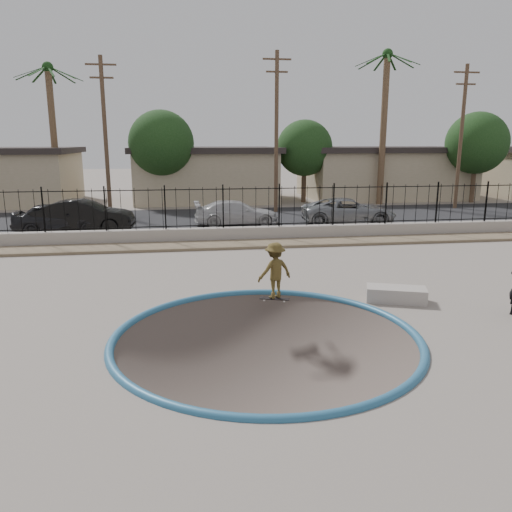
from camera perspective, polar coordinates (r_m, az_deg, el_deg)
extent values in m
cube|color=slate|center=(24.09, -4.03, -0.06)|extent=(120.00, 120.00, 2.20)
torus|color=#296288|center=(11.41, 1.16, -9.32)|extent=(7.04, 7.04, 0.20)
cube|color=#867457|center=(21.12, -3.47, 1.29)|extent=(42.00, 1.60, 0.11)
cube|color=gray|center=(22.15, -3.73, 2.48)|extent=(42.00, 0.45, 0.60)
cube|color=black|center=(22.08, -3.75, 3.55)|extent=(40.00, 0.04, 0.03)
cube|color=black|center=(21.87, -3.81, 7.64)|extent=(40.00, 0.04, 0.04)
cube|color=black|center=(28.79, -4.86, 4.33)|extent=(90.00, 8.00, 0.04)
cube|color=tan|center=(38.04, -5.86, 9.04)|extent=(10.00, 8.00, 3.50)
cube|color=#2C2624|center=(37.95, -5.93, 11.98)|extent=(10.60, 8.60, 0.40)
cube|color=tan|center=(41.14, 14.27, 9.01)|extent=(12.00, 8.00, 3.50)
cube|color=#2C2624|center=(41.07, 14.42, 11.72)|extent=(12.60, 8.60, 0.40)
cylinder|color=brown|center=(36.35, -22.09, 12.34)|extent=(0.44, 0.44, 9.00)
sphere|color=#183C14|center=(36.64, -22.72, 19.29)|extent=(0.70, 0.70, 0.70)
cylinder|color=brown|center=(36.14, 14.34, 13.67)|extent=(0.44, 0.44, 10.00)
sphere|color=#183C14|center=(36.57, 14.81, 21.43)|extent=(0.70, 0.70, 0.70)
cylinder|color=#473323|center=(30.70, -16.81, 12.78)|extent=(0.24, 0.24, 9.00)
cube|color=#473323|center=(30.98, -17.33, 20.18)|extent=(1.70, 0.10, 0.10)
cube|color=#473323|center=(30.89, -17.24, 18.89)|extent=(1.30, 0.10, 0.10)
cylinder|color=#473323|center=(30.95, 2.34, 13.76)|extent=(0.24, 0.24, 9.50)
cube|color=#473323|center=(31.30, 2.42, 21.56)|extent=(1.70, 0.10, 0.10)
cube|color=#473323|center=(31.20, 2.41, 20.29)|extent=(1.30, 0.10, 0.10)
cylinder|color=#473323|center=(35.23, 22.37, 12.32)|extent=(0.24, 0.24, 9.00)
cube|color=#473323|center=(35.47, 22.96, 18.78)|extent=(1.70, 0.10, 0.10)
cube|color=#473323|center=(35.40, 22.85, 17.65)|extent=(1.30, 0.10, 0.10)
cylinder|color=#473323|center=(34.54, -10.59, 8.08)|extent=(0.34, 0.34, 3.00)
sphere|color=#143311|center=(34.43, -10.78, 12.56)|extent=(4.32, 4.32, 4.32)
cylinder|color=#473323|center=(36.60, 5.48, 8.31)|extent=(0.34, 0.34, 2.75)
sphere|color=#143311|center=(36.48, 5.57, 12.18)|extent=(3.96, 3.96, 3.96)
cylinder|color=#473323|center=(39.45, 23.56, 7.81)|extent=(0.34, 0.34, 3.00)
sphere|color=#143311|center=(39.34, 23.92, 11.72)|extent=(4.32, 4.32, 4.32)
imported|color=brown|center=(13.71, 2.17, -2.05)|extent=(1.14, 0.87, 1.55)
cube|color=black|center=(13.91, 2.14, -4.89)|extent=(0.84, 0.47, 0.02)
cylinder|color=silver|center=(13.89, 0.96, -5.06)|extent=(0.06, 0.05, 0.05)
cylinder|color=silver|center=(14.04, 1.07, -4.87)|extent=(0.06, 0.05, 0.05)
cylinder|color=silver|center=(13.81, 3.23, -5.19)|extent=(0.06, 0.05, 0.05)
cylinder|color=silver|center=(13.96, 3.32, -4.99)|extent=(0.06, 0.05, 0.05)
cube|color=#A59B92|center=(14.35, 15.72, -4.24)|extent=(1.74, 1.20, 0.40)
imported|color=black|center=(25.72, -21.45, 4.13)|extent=(4.30, 1.73, 1.46)
imported|color=black|center=(25.49, -19.08, 4.34)|extent=(4.78, 1.90, 1.55)
imported|color=#BCBCBE|center=(26.19, -2.26, 4.96)|extent=(4.40, 1.83, 1.27)
imported|color=gray|center=(26.89, 10.52, 5.06)|extent=(5.10, 2.67, 1.37)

